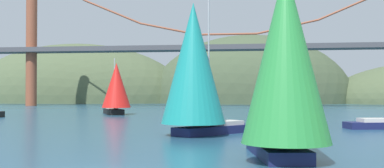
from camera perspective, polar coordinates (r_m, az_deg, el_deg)
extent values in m
ellipsoid|color=#425138|center=(154.52, 7.07, -2.32)|extent=(67.24, 44.00, 44.94)
ellipsoid|color=#4C5B3D|center=(166.35, -14.09, -2.21)|extent=(79.93, 44.00, 40.70)
cylinder|color=brown|center=(129.06, -19.07, 5.56)|extent=(2.80, 2.80, 36.36)
cube|color=#47474C|center=(115.20, 4.34, 4.44)|extent=(138.24, 6.00, 1.20)
cylinder|color=brown|center=(121.70, -9.69, 8.70)|extent=(14.80, 0.50, 6.62)
cylinder|color=brown|center=(117.51, -2.84, 6.75)|extent=(14.71, 0.50, 3.57)
cylinder|color=brown|center=(115.57, 4.34, 6.11)|extent=(14.61, 0.50, 0.50)
cylinder|color=brown|center=(115.85, 11.62, 6.88)|extent=(14.71, 0.50, 3.57)
cylinder|color=brown|center=(118.48, 18.77, 9.00)|extent=(14.80, 0.50, 6.62)
cube|color=#191E4C|center=(25.94, 10.30, -7.99)|extent=(3.36, 7.55, 0.66)
cube|color=beige|center=(27.17, 9.73, -6.60)|extent=(2.05, 2.57, 0.36)
cylinder|color=#B2B2B7|center=(25.11, 10.60, 3.34)|extent=(0.14, 0.14, 9.45)
cone|color=green|center=(23.55, 11.42, 3.66)|extent=(5.09, 5.09, 8.88)
cube|color=beige|center=(47.98, 21.33, -4.14)|extent=(2.93, 2.25, 0.36)
cube|color=black|center=(75.52, -9.60, -3.35)|extent=(5.20, 7.28, 0.83)
cube|color=beige|center=(76.76, -9.78, -2.87)|extent=(2.47, 2.76, 0.36)
cylinder|color=#B2B2B7|center=(74.77, -9.48, 0.05)|extent=(0.14, 0.14, 8.11)
cone|color=red|center=(73.22, -9.25, -0.14)|extent=(6.03, 6.03, 6.96)
cube|color=#191E4C|center=(39.35, 2.89, -5.62)|extent=(6.77, 7.71, 0.68)
cube|color=beige|center=(40.38, 4.32, -4.76)|extent=(2.92, 3.07, 0.36)
cylinder|color=#B2B2B7|center=(38.72, 2.06, 2.68)|extent=(0.14, 0.14, 10.62)
cone|color=teal|center=(37.45, 0.15, 2.61)|extent=(7.27, 7.27, 9.77)
sphere|color=gold|center=(53.49, 10.34, -4.43)|extent=(1.10, 1.10, 1.10)
cylinder|color=black|center=(53.44, 10.34, -3.31)|extent=(0.20, 0.20, 1.60)
sphere|color=#F2EA99|center=(53.41, 10.34, -2.32)|extent=(0.24, 0.24, 0.24)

